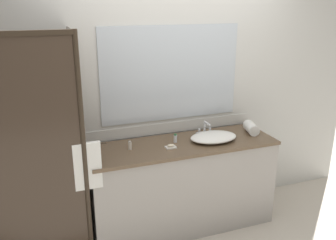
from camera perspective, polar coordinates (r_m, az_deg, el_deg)
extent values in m
plane|color=beige|center=(3.87, 2.17, -16.11)|extent=(8.00, 8.00, 0.00)
cube|color=silver|center=(3.63, 0.33, 4.12)|extent=(4.40, 0.05, 2.60)
cube|color=silver|center=(3.70, 0.48, -1.17)|extent=(1.80, 0.01, 0.11)
cube|color=silver|center=(3.55, 0.52, 7.31)|extent=(1.41, 0.01, 0.92)
cube|color=#9E9993|center=(3.65, 2.19, -10.40)|extent=(1.80, 0.56, 0.87)
cube|color=brown|center=(3.45, 2.34, -3.91)|extent=(1.80, 0.58, 0.03)
cylinder|color=#2D2319|center=(2.94, -12.97, -6.04)|extent=(0.04, 0.04, 2.00)
cube|color=#382B21|center=(2.94, -22.74, -7.13)|extent=(0.96, 0.01, 1.96)
cube|color=#382B21|center=(3.20, -13.68, -4.03)|extent=(0.01, 0.57, 1.96)
cylinder|color=#2D2319|center=(2.91, -12.77, -3.89)|extent=(0.32, 0.02, 0.02)
cube|color=white|center=(2.98, -12.53, -7.09)|extent=(0.22, 0.04, 0.40)
ellipsoid|color=white|center=(3.53, 7.17, -2.66)|extent=(0.46, 0.32, 0.07)
cube|color=silver|center=(3.70, 5.76, -2.01)|extent=(0.17, 0.04, 0.02)
cylinder|color=silver|center=(3.68, 5.79, -1.07)|extent=(0.02, 0.02, 0.11)
cylinder|color=silver|center=(3.61, 6.21, -0.53)|extent=(0.02, 0.11, 0.02)
cylinder|color=silver|center=(3.67, 4.93, -1.70)|extent=(0.02, 0.02, 0.04)
cylinder|color=silver|center=(3.72, 6.60, -1.48)|extent=(0.02, 0.02, 0.04)
cube|color=silver|center=(3.34, 0.43, -4.31)|extent=(0.10, 0.07, 0.01)
ellipsoid|color=beige|center=(3.33, 0.43, -4.03)|extent=(0.07, 0.04, 0.02)
cylinder|color=silver|center=(3.46, 1.16, -2.96)|extent=(0.03, 0.03, 0.07)
cylinder|color=#2D6638|center=(3.44, 1.16, -2.32)|extent=(0.03, 0.03, 0.01)
cylinder|color=silver|center=(3.31, -6.01, -4.07)|extent=(0.03, 0.03, 0.07)
cylinder|color=#B7B2A8|center=(3.29, -6.03, -3.42)|extent=(0.02, 0.02, 0.01)
cylinder|color=white|center=(3.78, 12.94, -1.22)|extent=(0.16, 0.23, 0.11)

